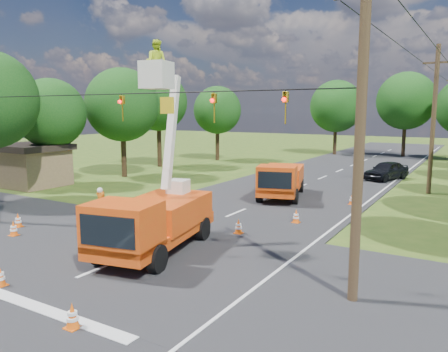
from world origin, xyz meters
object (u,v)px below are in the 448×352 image
Objects in this scene: distant_car at (386,170)px; tree_left_d at (122,105)px; pole_right_near at (360,131)px; tree_left_f at (217,110)px; traffic_cone_5 at (18,220)px; pole_right_mid at (434,119)px; tree_left_e at (158,102)px; tree_far_a at (336,106)px; traffic_cone_3 at (296,216)px; tree_left_c at (51,114)px; second_truck at (281,179)px; shed at (29,164)px; traffic_cone_2 at (238,226)px; ground_worker at (101,213)px; traffic_cone_7 at (352,199)px; traffic_cone_0 at (0,276)px; traffic_cone_4 at (14,228)px; traffic_cone_1 at (72,316)px; tree_far_b at (406,101)px; bucket_truck at (153,210)px.

tree_left_d is at bearing -133.46° from distant_car.
pole_right_near is 37.99m from tree_left_f.
pole_right_mid reaches higher than traffic_cone_5.
tree_left_e is 0.99× the size of tree_far_a.
tree_left_c is (-20.14, 1.25, 5.08)m from traffic_cone_3.
shed is (-18.38, -5.31, 0.40)m from second_truck.
traffic_cone_2 is 0.08× the size of tree_left_e.
ground_worker is at bearing -122.66° from second_truck.
tree_left_d is (-17.08, 10.47, 5.77)m from traffic_cone_2.
tree_far_a reaches higher than traffic_cone_2.
traffic_cone_7 is at bearing 51.62° from ground_worker.
traffic_cone_3 is 10.31m from pole_right_near.
traffic_cone_3 is at bearing 64.15° from traffic_cone_2.
traffic_cone_0 is 13.60m from traffic_cone_3.
distant_car is 22.72m from tree_left_d.
tree_left_c is at bearing -94.63° from tree_left_f.
shed is (-26.50, 8.00, -3.49)m from pole_right_near.
pole_right_mid reaches higher than traffic_cone_4.
traffic_cone_2 is at bearing 27.44° from ground_worker.
tree_left_e is (-13.56, 20.85, 5.46)m from ground_worker.
shed is 0.65× the size of tree_left_f.
traffic_cone_1 is 1.00× the size of traffic_cone_2.
traffic_cone_1 is 26.57m from pole_right_mid.
ground_worker is at bearing -87.59° from tree_far_a.
shed is at bearing -113.20° from tree_left_d.
tree_left_d is at bearing 147.45° from pole_right_near.
traffic_cone_1 is at bearing -63.80° from tree_left_f.
second_truck is at bearing 68.41° from ground_worker.
tree_far_b is (6.24, 43.85, 5.77)m from ground_worker.
ground_worker is at bearing -30.64° from tree_left_c.
traffic_cone_3 is at bearing -102.56° from traffic_cone_7.
tree_left_f is at bearing 156.77° from pole_right_mid.
tree_left_d is (-19.82, -9.74, 5.35)m from distant_car.
pole_right_mid reaches higher than tree_left_d.
tree_far_b is (-1.82, 20.26, 6.03)m from distant_car.
tree_left_c is at bearing 178.23° from second_truck.
second_truck is 0.71× the size of tree_left_e.
bucket_truck is 0.84× the size of pole_right_mid.
tree_left_c is (-21.43, -4.57, 5.08)m from traffic_cone_7.
second_truck is at bearing -140.52° from pole_right_mid.
traffic_cone_7 is (4.46, 13.13, -1.40)m from bucket_truck.
traffic_cone_1 is 1.00× the size of traffic_cone_7.
shed is (-20.66, 13.48, 1.26)m from traffic_cone_1.
tree_far_a reaches higher than tree_left_c.
tree_far_a reaches higher than second_truck.
tree_far_a reaches higher than ground_worker.
pole_right_near is (10.09, 4.80, 4.75)m from traffic_cone_0.
traffic_cone_0 is at bearing -122.73° from bucket_truck.
tree_left_e is 1.12× the size of tree_left_f.
tree_far_a is (-9.82, 18.26, 5.41)m from distant_car.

